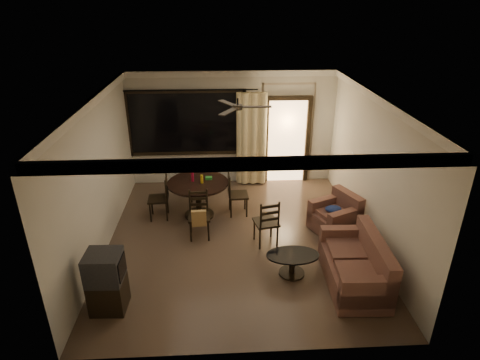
{
  "coord_description": "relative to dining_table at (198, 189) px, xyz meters",
  "views": [
    {
      "loc": [
        -0.32,
        -6.66,
        4.37
      ],
      "look_at": [
        0.05,
        0.2,
        1.2
      ],
      "focal_mm": 30.0,
      "sensor_mm": 36.0,
      "label": 1
    }
  ],
  "objects": [
    {
      "name": "ground",
      "position": [
        0.79,
        -1.0,
        -0.63
      ],
      "size": [
        5.5,
        5.5,
        0.0
      ],
      "primitive_type": "plane",
      "color": "#7F6651",
      "rests_on": "ground"
    },
    {
      "name": "room_shell",
      "position": [
        1.39,
        0.77,
        1.2
      ],
      "size": [
        5.5,
        6.7,
        5.5
      ],
      "color": "beige",
      "rests_on": "ground"
    },
    {
      "name": "dining_table",
      "position": [
        0.0,
        0.0,
        0.0
      ],
      "size": [
        1.28,
        1.28,
        1.02
      ],
      "rotation": [
        0.0,
        0.0,
        0.05
      ],
      "color": "black",
      "rests_on": "ground"
    },
    {
      "name": "dining_chair_west",
      "position": [
        -0.84,
        -0.04,
        -0.35
      ],
      "size": [
        0.44,
        0.44,
        0.95
      ],
      "rotation": [
        0.0,
        0.0,
        -1.52
      ],
      "color": "black",
      "rests_on": "ground"
    },
    {
      "name": "dining_chair_east",
      "position": [
        0.83,
        0.04,
        -0.35
      ],
      "size": [
        0.44,
        0.44,
        0.95
      ],
      "rotation": [
        0.0,
        0.0,
        1.62
      ],
      "color": "black",
      "rests_on": "ground"
    },
    {
      "name": "dining_chair_south",
      "position": [
        0.04,
        -0.86,
        -0.33
      ],
      "size": [
        0.44,
        0.5,
        0.95
      ],
      "rotation": [
        0.0,
        0.0,
        0.05
      ],
      "color": "black",
      "rests_on": "ground"
    },
    {
      "name": "dining_chair_north",
      "position": [
        -0.04,
        0.78,
        -0.35
      ],
      "size": [
        0.44,
        0.44,
        0.95
      ],
      "rotation": [
        0.0,
        0.0,
        3.19
      ],
      "color": "black",
      "rests_on": "ground"
    },
    {
      "name": "tv_cabinet",
      "position": [
        -1.25,
        -2.78,
        -0.13
      ],
      "size": [
        0.54,
        0.49,
        0.99
      ],
      "rotation": [
        0.0,
        0.0,
        -0.04
      ],
      "color": "black",
      "rests_on": "ground"
    },
    {
      "name": "sofa",
      "position": [
        2.68,
        -2.43,
        -0.29
      ],
      "size": [
        0.89,
        1.6,
        0.84
      ],
      "rotation": [
        0.0,
        0.0,
        -0.03
      ],
      "color": "#4A2822",
      "rests_on": "ground"
    },
    {
      "name": "armchair",
      "position": [
        2.79,
        -0.77,
        -0.3
      ],
      "size": [
        1.04,
        1.04,
        0.79
      ],
      "rotation": [
        0.0,
        0.0,
        0.42
      ],
      "color": "#4A2822",
      "rests_on": "ground"
    },
    {
      "name": "coffee_table",
      "position": [
        1.67,
        -2.11,
        -0.37
      ],
      "size": [
        0.9,
        0.54,
        0.4
      ],
      "rotation": [
        0.0,
        0.0,
        0.03
      ],
      "color": "black",
      "rests_on": "ground"
    },
    {
      "name": "side_chair",
      "position": [
        1.32,
        -1.15,
        -0.34
      ],
      "size": [
        0.51,
        0.51,
        0.97
      ],
      "rotation": [
        0.0,
        0.0,
        3.36
      ],
      "color": "black",
      "rests_on": "ground"
    }
  ]
}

